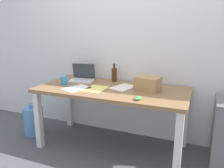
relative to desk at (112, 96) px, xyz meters
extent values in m
plane|color=#515459|center=(0.00, 0.00, -0.65)|extent=(8.00, 8.00, 0.00)
cube|color=white|center=(0.00, 0.46, 0.65)|extent=(5.20, 0.08, 2.60)
cube|color=olive|center=(0.00, 0.00, 0.07)|extent=(1.73, 0.80, 0.04)
cube|color=silver|center=(-0.81, -0.34, -0.30)|extent=(0.07, 0.07, 0.70)
cube|color=silver|center=(0.81, -0.34, -0.30)|extent=(0.07, 0.07, 0.70)
cube|color=silver|center=(-0.81, 0.34, -0.30)|extent=(0.07, 0.07, 0.70)
cube|color=silver|center=(0.81, 0.34, -0.30)|extent=(0.07, 0.07, 0.70)
cube|color=silver|center=(-0.48, 0.14, 0.10)|extent=(0.33, 0.25, 0.02)
cube|color=#333842|center=(-0.50, 0.25, 0.21)|extent=(0.30, 0.11, 0.20)
cylinder|color=#47280F|center=(-0.10, 0.31, 0.18)|extent=(0.07, 0.07, 0.17)
cylinder|color=#47280F|center=(-0.10, 0.31, 0.29)|extent=(0.03, 0.03, 0.05)
cylinder|color=black|center=(-0.10, 0.31, 0.32)|extent=(0.03, 0.03, 0.01)
ellipsoid|color=#4C9E56|center=(0.39, -0.29, 0.11)|extent=(0.08, 0.11, 0.03)
cube|color=tan|center=(0.40, 0.08, 0.17)|extent=(0.29, 0.24, 0.15)
cylinder|color=#338CC6|center=(-0.61, -0.06, 0.14)|extent=(0.08, 0.08, 0.09)
cube|color=#F4E06B|center=(-0.16, -0.09, 0.10)|extent=(0.22, 0.30, 0.00)
cube|color=white|center=(0.11, 0.08, 0.10)|extent=(0.30, 0.35, 0.00)
cube|color=white|center=(-0.38, -0.16, 0.10)|extent=(0.31, 0.35, 0.00)
cylinder|color=#598CC6|center=(-1.12, -0.08, -0.46)|extent=(0.26, 0.26, 0.38)
cylinder|color=#598CC6|center=(-1.12, -0.08, -0.25)|extent=(0.09, 0.09, 0.05)
camera|label=1|loc=(0.97, -2.38, 0.83)|focal=37.27mm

